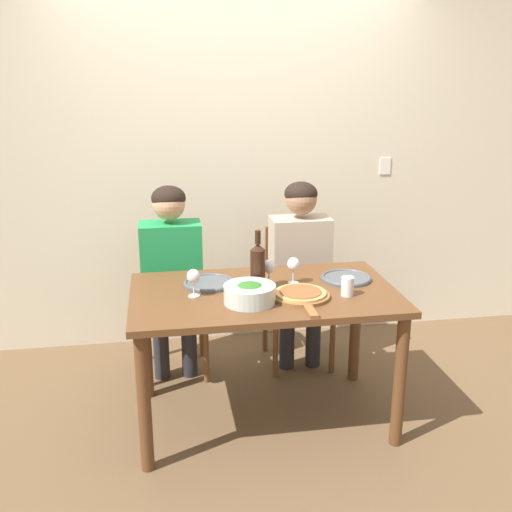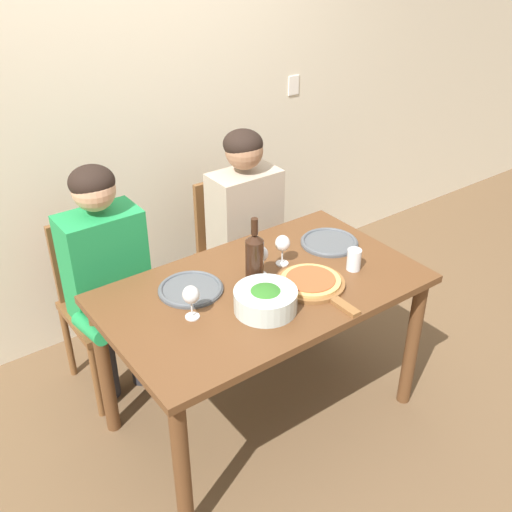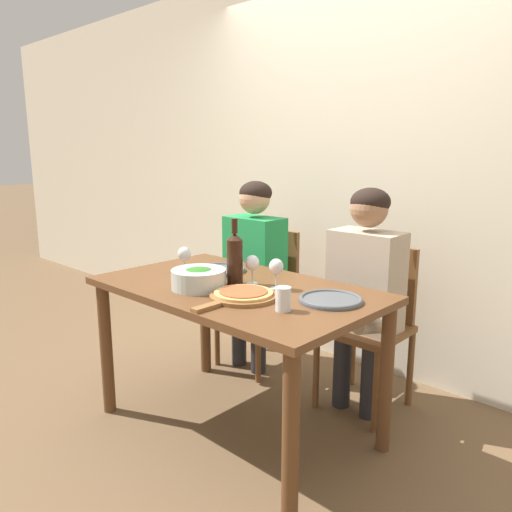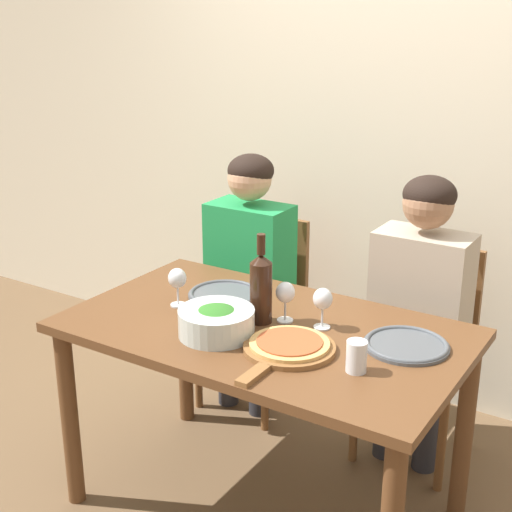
% 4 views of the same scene
% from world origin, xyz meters
% --- Properties ---
extents(ground_plane, '(40.00, 40.00, 0.00)m').
position_xyz_m(ground_plane, '(0.00, 0.00, 0.00)').
color(ground_plane, brown).
extents(back_wall, '(10.00, 0.06, 2.70)m').
position_xyz_m(back_wall, '(0.00, 1.19, 1.35)').
color(back_wall, beige).
rests_on(back_wall, ground).
extents(dining_table, '(1.43, 0.84, 0.78)m').
position_xyz_m(dining_table, '(0.00, 0.00, 0.67)').
color(dining_table, brown).
rests_on(dining_table, ground).
extents(chair_left, '(0.42, 0.42, 0.91)m').
position_xyz_m(chair_left, '(-0.48, 0.73, 0.50)').
color(chair_left, brown).
rests_on(chair_left, ground).
extents(chair_right, '(0.42, 0.42, 0.91)m').
position_xyz_m(chair_right, '(0.35, 0.73, 0.50)').
color(chair_right, brown).
rests_on(chair_right, ground).
extents(person_woman, '(0.47, 0.51, 1.25)m').
position_xyz_m(person_woman, '(-0.48, 0.63, 0.76)').
color(person_woman, '#28282D').
rests_on(person_woman, ground).
extents(person_man, '(0.47, 0.51, 1.25)m').
position_xyz_m(person_man, '(0.35, 0.63, 0.76)').
color(person_man, '#28282D').
rests_on(person_man, ground).
extents(wine_bottle, '(0.08, 0.08, 0.33)m').
position_xyz_m(wine_bottle, '(-0.03, 0.03, 0.91)').
color(wine_bottle, black).
rests_on(wine_bottle, dining_table).
extents(broccoli_bowl, '(0.27, 0.27, 0.10)m').
position_xyz_m(broccoli_bowl, '(-0.10, -0.15, 0.83)').
color(broccoli_bowl, silver).
rests_on(broccoli_bowl, dining_table).
extents(dinner_plate_left, '(0.29, 0.29, 0.02)m').
position_xyz_m(dinner_plate_left, '(-0.28, 0.16, 0.79)').
color(dinner_plate_left, '#4C5156').
rests_on(dinner_plate_left, dining_table).
extents(dinner_plate_right, '(0.29, 0.29, 0.02)m').
position_xyz_m(dinner_plate_right, '(0.49, 0.11, 0.79)').
color(dinner_plate_right, '#4C5156').
rests_on(dinner_plate_right, dining_table).
extents(pizza_on_board, '(0.31, 0.45, 0.04)m').
position_xyz_m(pizza_on_board, '(0.17, -0.13, 0.79)').
color(pizza_on_board, brown).
rests_on(pizza_on_board, dining_table).
extents(wine_glass_left, '(0.07, 0.07, 0.15)m').
position_xyz_m(wine_glass_left, '(-0.38, -0.02, 0.88)').
color(wine_glass_left, silver).
rests_on(wine_glass_left, dining_table).
extents(wine_glass_right, '(0.07, 0.07, 0.15)m').
position_xyz_m(wine_glass_right, '(0.18, 0.10, 0.88)').
color(wine_glass_right, silver).
rests_on(wine_glass_right, dining_table).
extents(wine_glass_centre, '(0.07, 0.07, 0.15)m').
position_xyz_m(wine_glass_centre, '(0.04, 0.08, 0.88)').
color(wine_glass_centre, silver).
rests_on(wine_glass_centre, dining_table).
extents(water_tumbler, '(0.07, 0.07, 0.10)m').
position_xyz_m(water_tumbler, '(0.42, -0.13, 0.83)').
color(water_tumbler, silver).
rests_on(water_tumbler, dining_table).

